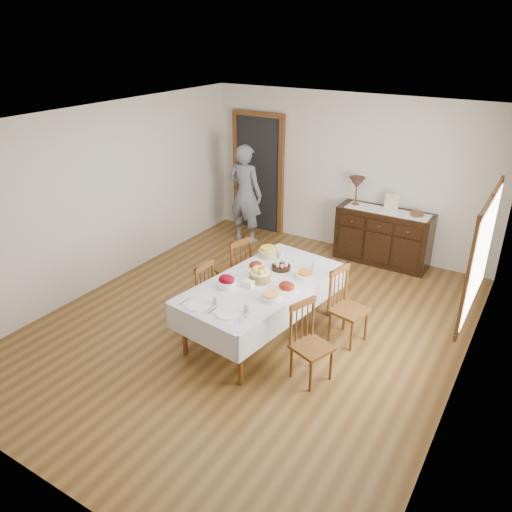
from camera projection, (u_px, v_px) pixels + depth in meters
The scene contains 26 objects.
ground at pixel (252, 325), 6.49m from camera, with size 6.00×6.00×0.00m, color brown.
room_shell at pixel (260, 194), 6.19m from camera, with size 5.02×6.02×2.65m.
dining_table at pixel (262, 288), 6.04m from camera, with size 1.36×2.27×0.74m.
chair_left_near at pixel (198, 294), 6.29m from camera, with size 0.38×0.38×0.92m.
chair_left_far at pixel (235, 268), 6.91m from camera, with size 0.49×0.49×0.95m.
chair_right_near at pixel (309, 341), 5.36m from camera, with size 0.48×0.48×0.90m.
chair_right_far at pixel (346, 305), 6.01m from camera, with size 0.47×0.47×0.95m.
sideboard at pixel (383, 237), 8.02m from camera, with size 1.49×0.54×0.89m.
person at pixel (245, 191), 8.65m from camera, with size 0.58×0.37×1.86m, color slate.
bread_basket at pixel (260, 274), 6.00m from camera, with size 0.27×0.27×0.18m.
egg_basket at pixel (281, 266), 6.30m from camera, with size 0.24×0.24×0.10m.
ham_platter_a at pixel (256, 266), 6.32m from camera, with size 0.30×0.30×0.11m.
ham_platter_b at pixel (287, 287), 5.83m from camera, with size 0.29×0.29×0.11m.
beet_bowl at pixel (227, 282), 5.87m from camera, with size 0.23×0.23×0.15m.
carrot_bowl at pixel (305, 275), 6.08m from camera, with size 0.24×0.24×0.09m.
pineapple_bowl at pixel (268, 252), 6.65m from camera, with size 0.26×0.26×0.13m.
casserole_dish at pixel (271, 296), 5.61m from camera, with size 0.23×0.23×0.08m.
butter_dish at pixel (248, 283), 5.89m from camera, with size 0.15×0.11×0.07m.
setting_left at pixel (203, 304), 5.50m from camera, with size 0.44×0.31×0.10m.
setting_right at pixel (234, 312), 5.34m from camera, with size 0.44×0.31×0.10m.
glass_far_a at pixel (281, 255), 6.59m from camera, with size 0.07×0.07×0.10m.
glass_far_b at pixel (314, 265), 6.31m from camera, with size 0.06×0.06×0.10m.
runner at pixel (388, 211), 7.79m from camera, with size 1.30×0.35×0.01m.
table_lamp at pixel (357, 184), 7.93m from camera, with size 0.26×0.26×0.46m.
picture_frame at pixel (392, 203), 7.72m from camera, with size 0.22×0.08×0.28m.
deco_bowl at pixel (417, 214), 7.60m from camera, with size 0.20×0.20×0.06m.
Camera 1 is at (2.92, -4.66, 3.56)m, focal length 35.00 mm.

